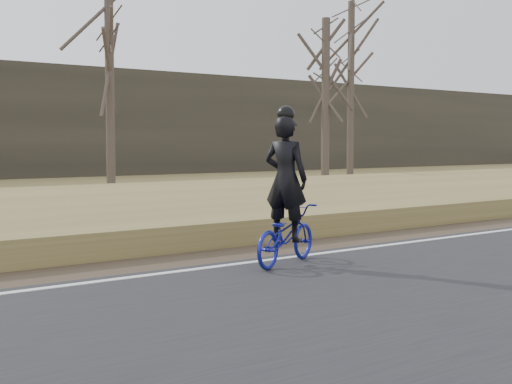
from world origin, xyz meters
TOP-DOWN VIEW (x-y plane):
  - ground at (0.00, 0.00)m, footprint 120.00×120.00m
  - road at (0.00, -2.50)m, footprint 120.00×6.00m
  - edge_line at (0.00, 0.20)m, footprint 120.00×0.12m
  - shoulder at (0.00, 1.20)m, footprint 120.00×1.60m
  - embankment at (0.00, 4.20)m, footprint 120.00×5.00m
  - ballast at (0.00, 8.00)m, footprint 120.00×3.00m
  - railroad at (0.00, 8.00)m, footprint 120.00×2.40m
  - cyclist at (-1.31, -0.23)m, footprint 1.77×1.19m
  - bare_tree_center at (4.53, 17.94)m, footprint 0.36×0.36m
  - bare_tree_right at (12.82, 14.33)m, footprint 0.36×0.36m
  - bare_tree_far_right at (18.52, 18.61)m, footprint 0.36×0.36m

SIDE VIEW (x-z plane):
  - ground at x=0.00m, z-range 0.00..0.00m
  - shoulder at x=0.00m, z-range 0.00..0.04m
  - road at x=0.00m, z-range 0.00..0.06m
  - edge_line at x=0.00m, z-range 0.06..0.07m
  - embankment at x=0.00m, z-range 0.00..0.44m
  - ballast at x=0.00m, z-range 0.00..0.45m
  - railroad at x=0.00m, z-range 0.38..0.67m
  - cyclist at x=-1.31m, z-range -0.33..2.03m
  - bare_tree_right at x=12.82m, z-range 0.00..7.15m
  - bare_tree_far_right at x=18.52m, z-range 0.00..9.19m
  - bare_tree_center at x=4.53m, z-range 0.00..9.47m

